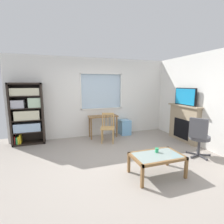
{
  "coord_description": "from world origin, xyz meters",
  "views": [
    {
      "loc": [
        -1.25,
        -3.49,
        1.79
      ],
      "look_at": [
        0.1,
        0.48,
        1.09
      ],
      "focal_mm": 27.08,
      "sensor_mm": 36.0,
      "label": 1
    }
  ],
  "objects_px": {
    "tv": "(185,97)",
    "coffee_table": "(157,158)",
    "office_chair": "(199,135)",
    "desk_under_window": "(103,120)",
    "fireplace": "(184,123)",
    "bookshelf": "(27,112)",
    "wooden_chair": "(108,127)",
    "plastic_drawer_unit": "(125,127)",
    "sippy_cup": "(157,150)"
  },
  "relations": [
    {
      "from": "desk_under_window",
      "to": "office_chair",
      "type": "distance_m",
      "value": 2.91
    },
    {
      "from": "office_chair",
      "to": "coffee_table",
      "type": "height_order",
      "value": "office_chair"
    },
    {
      "from": "office_chair",
      "to": "sippy_cup",
      "type": "relative_size",
      "value": 11.11
    },
    {
      "from": "bookshelf",
      "to": "coffee_table",
      "type": "distance_m",
      "value": 3.89
    },
    {
      "from": "plastic_drawer_unit",
      "to": "sippy_cup",
      "type": "distance_m",
      "value": 2.68
    },
    {
      "from": "office_chair",
      "to": "fireplace",
      "type": "bearing_deg",
      "value": 64.7
    },
    {
      "from": "coffee_table",
      "to": "desk_under_window",
      "type": "bearing_deg",
      "value": 96.99
    },
    {
      "from": "tv",
      "to": "fireplace",
      "type": "bearing_deg",
      "value": -0.0
    },
    {
      "from": "desk_under_window",
      "to": "tv",
      "type": "distance_m",
      "value": 2.7
    },
    {
      "from": "fireplace",
      "to": "coffee_table",
      "type": "xyz_separation_m",
      "value": [
        -1.97,
        -1.51,
        -0.21
      ]
    },
    {
      "from": "bookshelf",
      "to": "wooden_chair",
      "type": "distance_m",
      "value": 2.44
    },
    {
      "from": "fireplace",
      "to": "office_chair",
      "type": "distance_m",
      "value": 1.23
    },
    {
      "from": "desk_under_window",
      "to": "wooden_chair",
      "type": "distance_m",
      "value": 0.53
    },
    {
      "from": "wooden_chair",
      "to": "desk_under_window",
      "type": "bearing_deg",
      "value": 90.47
    },
    {
      "from": "tv",
      "to": "wooden_chair",
      "type": "bearing_deg",
      "value": 163.64
    },
    {
      "from": "wooden_chair",
      "to": "plastic_drawer_unit",
      "type": "relative_size",
      "value": 1.71
    },
    {
      "from": "wooden_chair",
      "to": "plastic_drawer_unit",
      "type": "xyz_separation_m",
      "value": [
        0.81,
        0.57,
        -0.2
      ]
    },
    {
      "from": "tv",
      "to": "coffee_table",
      "type": "distance_m",
      "value": 2.68
    },
    {
      "from": "bookshelf",
      "to": "desk_under_window",
      "type": "bearing_deg",
      "value": -2.65
    },
    {
      "from": "desk_under_window",
      "to": "office_chair",
      "type": "relative_size",
      "value": 0.98
    },
    {
      "from": "bookshelf",
      "to": "plastic_drawer_unit",
      "type": "relative_size",
      "value": 3.48
    },
    {
      "from": "wooden_chair",
      "to": "fireplace",
      "type": "distance_m",
      "value": 2.4
    },
    {
      "from": "wooden_chair",
      "to": "fireplace",
      "type": "xyz_separation_m",
      "value": [
        2.3,
        -0.67,
        0.11
      ]
    },
    {
      "from": "tv",
      "to": "sippy_cup",
      "type": "distance_m",
      "value": 2.53
    },
    {
      "from": "bookshelf",
      "to": "tv",
      "type": "distance_m",
      "value": 4.79
    },
    {
      "from": "tv",
      "to": "plastic_drawer_unit",
      "type": "bearing_deg",
      "value": 139.92
    },
    {
      "from": "bookshelf",
      "to": "plastic_drawer_unit",
      "type": "distance_m",
      "value": 3.2
    },
    {
      "from": "bookshelf",
      "to": "tv",
      "type": "bearing_deg",
      "value": -15.73
    },
    {
      "from": "wooden_chair",
      "to": "fireplace",
      "type": "bearing_deg",
      "value": -16.23
    },
    {
      "from": "bookshelf",
      "to": "coffee_table",
      "type": "relative_size",
      "value": 1.85
    },
    {
      "from": "office_chair",
      "to": "desk_under_window",
      "type": "bearing_deg",
      "value": 127.67
    },
    {
      "from": "plastic_drawer_unit",
      "to": "office_chair",
      "type": "height_order",
      "value": "office_chair"
    },
    {
      "from": "office_chair",
      "to": "sippy_cup",
      "type": "distance_m",
      "value": 1.41
    },
    {
      "from": "bookshelf",
      "to": "desk_under_window",
      "type": "distance_m",
      "value": 2.33
    },
    {
      "from": "wooden_chair",
      "to": "coffee_table",
      "type": "relative_size",
      "value": 0.91
    },
    {
      "from": "bookshelf",
      "to": "tv",
      "type": "relative_size",
      "value": 2.17
    },
    {
      "from": "fireplace",
      "to": "sippy_cup",
      "type": "height_order",
      "value": "fireplace"
    },
    {
      "from": "bookshelf",
      "to": "desk_under_window",
      "type": "relative_size",
      "value": 1.87
    },
    {
      "from": "desk_under_window",
      "to": "fireplace",
      "type": "height_order",
      "value": "fireplace"
    },
    {
      "from": "tv",
      "to": "office_chair",
      "type": "bearing_deg",
      "value": -114.54
    },
    {
      "from": "office_chair",
      "to": "coffee_table",
      "type": "bearing_deg",
      "value": -164.64
    },
    {
      "from": "fireplace",
      "to": "coffee_table",
      "type": "height_order",
      "value": "fireplace"
    },
    {
      "from": "bookshelf",
      "to": "wooden_chair",
      "type": "bearing_deg",
      "value": -15.11
    },
    {
      "from": "bookshelf",
      "to": "coffee_table",
      "type": "bearing_deg",
      "value": -46.79
    },
    {
      "from": "bookshelf",
      "to": "plastic_drawer_unit",
      "type": "xyz_separation_m",
      "value": [
        3.12,
        -0.06,
        -0.7
      ]
    },
    {
      "from": "plastic_drawer_unit",
      "to": "tv",
      "type": "height_order",
      "value": "tv"
    },
    {
      "from": "desk_under_window",
      "to": "office_chair",
      "type": "height_order",
      "value": "office_chair"
    },
    {
      "from": "fireplace",
      "to": "desk_under_window",
      "type": "bearing_deg",
      "value": 152.76
    },
    {
      "from": "coffee_table",
      "to": "fireplace",
      "type": "bearing_deg",
      "value": 37.47
    },
    {
      "from": "coffee_table",
      "to": "office_chair",
      "type": "bearing_deg",
      "value": 15.36
    }
  ]
}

